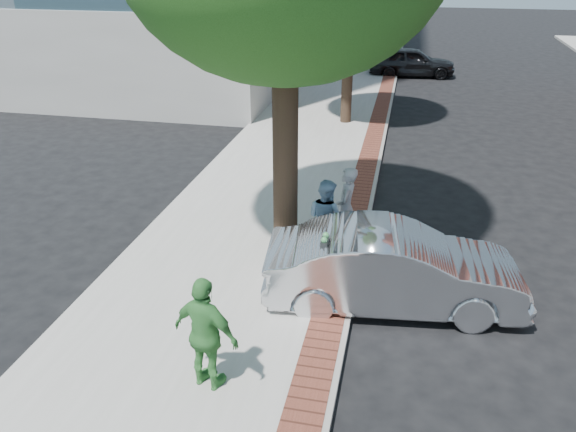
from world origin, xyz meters
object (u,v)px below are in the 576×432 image
(person_gray, at_px, (346,208))
(person_green, at_px, (206,335))
(sedan_silver, at_px, (394,268))
(parking_meter, at_px, (324,256))
(person_officer, at_px, (326,218))
(bg_car, at_px, (412,62))

(person_gray, relative_size, person_green, 0.99)
(person_green, height_order, sedan_silver, person_green)
(parking_meter, height_order, sedan_silver, parking_meter)
(person_green, bearing_deg, person_gray, -90.09)
(person_officer, xyz_separation_m, person_green, (-1.07, -4.35, 0.08))
(parking_meter, distance_m, person_green, 2.75)
(person_officer, relative_size, person_green, 0.92)
(person_officer, bearing_deg, sedan_silver, 169.94)
(person_officer, xyz_separation_m, bg_car, (1.49, 19.79, -0.26))
(bg_car, bearing_deg, person_officer, 169.50)
(person_gray, distance_m, person_green, 5.00)
(person_green, bearing_deg, person_officer, -87.15)
(bg_car, bearing_deg, person_green, 167.74)
(parking_meter, bearing_deg, sedan_silver, 24.51)
(person_officer, bearing_deg, parking_meter, 131.15)
(person_officer, xyz_separation_m, sedan_silver, (1.49, -1.40, -0.22))
(person_officer, relative_size, bg_car, 0.39)
(person_officer, relative_size, sedan_silver, 0.36)
(parking_meter, distance_m, bg_car, 21.78)
(person_green, xyz_separation_m, bg_car, (2.57, 24.13, -0.33))
(person_green, distance_m, bg_car, 24.27)
(person_gray, xyz_separation_m, bg_car, (1.12, 19.35, -0.32))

